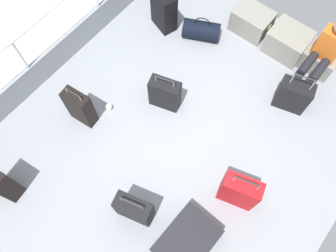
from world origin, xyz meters
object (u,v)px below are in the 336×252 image
Objects in this scene: suitcase_3 at (0,183)px; duffel_bag at (201,30)px; cargo_crate_2 at (320,59)px; suitcase_8 at (293,95)px; cargo_crate_0 at (252,21)px; suitcase_4 at (165,94)px; suitcase_5 at (164,10)px; cargo_crate_1 at (288,42)px; suitcase_0 at (187,241)px; suitcase_2 at (80,107)px; passenger_seated at (324,52)px; suitcase_7 at (134,209)px; suitcase_1 at (239,191)px; paper_cup at (109,108)px.

duffel_bag is at bearing 82.56° from suitcase_3.
cargo_crate_2 is 0.83× the size of duffel_bag.
cargo_crate_0 is at bearing 146.22° from suitcase_8.
cargo_crate_0 is 0.83× the size of suitcase_8.
cargo_crate_2 is at bearing 2.25° from cargo_crate_0.
suitcase_5 is at bearing 129.54° from suitcase_4.
suitcase_0 is (0.55, -3.21, -0.08)m from cargo_crate_1.
suitcase_8 is at bearing 57.05° from suitcase_3.
suitcase_2 is 1.13× the size of suitcase_4.
cargo_crate_2 is 2.44m from suitcase_5.
passenger_seated is at bearing 51.55° from suitcase_4.
suitcase_3 is (-0.99, -4.12, 0.14)m from cargo_crate_0.
duffel_bag reaches higher than suitcase_0.
suitcase_8 is at bearing 90.50° from suitcase_0.
cargo_crate_2 is 0.80× the size of suitcase_7.
suitcase_3 is at bearing -143.38° from suitcase_1.
suitcase_8 is 1.71m from duffel_bag.
suitcase_1 is at bearing 36.62° from suitcase_3.
suitcase_2 is at bearing -101.23° from duffel_bag.
cargo_crate_0 is 1.23m from passenger_seated.
cargo_crate_0 is 2.94m from suitcase_2.
cargo_crate_1 reaches higher than suitcase_0.
duffel_bag reaches higher than cargo_crate_0.
suitcase_5 is (-2.29, -0.65, -0.20)m from passenger_seated.
cargo_crate_2 is at bearing 62.61° from suitcase_3.
suitcase_2 is 1.13× the size of suitcase_7.
suitcase_8 is (0.00, -0.83, 0.09)m from cargo_crate_2.
passenger_seated is at bearing 15.55° from duffel_bag.
cargo_crate_1 is 0.84× the size of suitcase_8.
suitcase_8 is at bearing -89.72° from passenger_seated.
cargo_crate_2 is at bearing 78.49° from suitcase_7.
suitcase_3 reaches higher than cargo_crate_2.
suitcase_5 is at bearing 94.77° from suitcase_2.
suitcase_2 is (-2.13, -2.82, 0.15)m from cargo_crate_2.
suitcase_4 is at bearing -50.46° from suitcase_5.
suitcase_7 is at bearing 28.19° from suitcase_3.
paper_cup is at bearing -119.92° from cargo_crate_1.
duffel_bag is at bearing 78.77° from suitcase_2.
suitcase_0 is at bearing -89.57° from cargo_crate_2.
suitcase_3 reaches higher than paper_cup.
cargo_crate_1 is 0.95m from suitcase_8.
suitcase_8 is at bearing -89.78° from cargo_crate_2.
duffel_bag is (-1.87, 1.79, -0.19)m from suitcase_1.
cargo_crate_0 is at bearing 83.36° from suitcase_4.
suitcase_8 is at bearing -0.07° from suitcase_5.
paper_cup is (-2.11, -0.07, -0.29)m from suitcase_1.
suitcase_4 is (-1.56, 0.51, -0.06)m from suitcase_1.
suitcase_1 is at bearing -73.66° from cargo_crate_1.
cargo_crate_2 is at bearing 19.85° from suitcase_5.
suitcase_3 reaches higher than suitcase_1.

